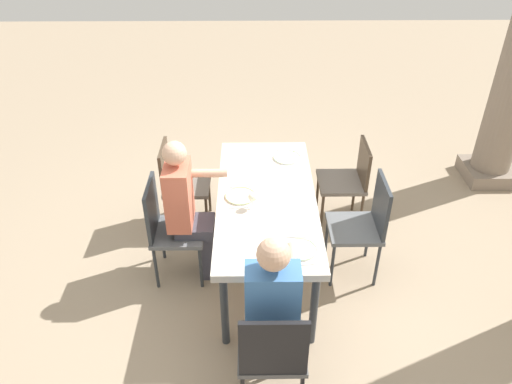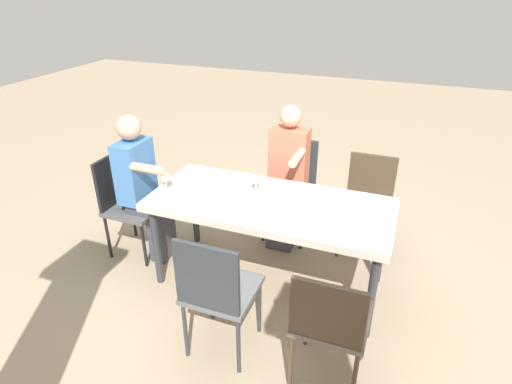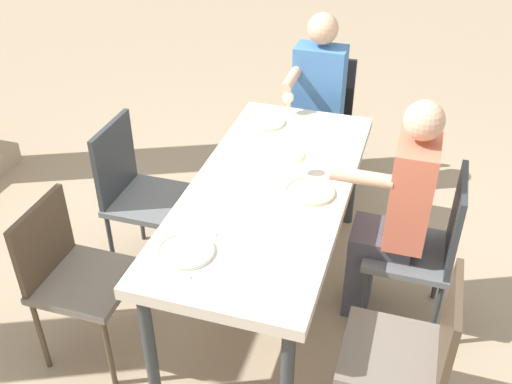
% 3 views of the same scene
% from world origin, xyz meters
% --- Properties ---
extents(ground_plane, '(16.00, 16.00, 0.00)m').
position_xyz_m(ground_plane, '(0.00, 0.00, 0.00)').
color(ground_plane, gray).
extents(dining_table, '(1.86, 0.82, 0.77)m').
position_xyz_m(dining_table, '(0.00, 0.00, 0.70)').
color(dining_table, beige).
rests_on(dining_table, ground).
extents(chair_west_north, '(0.44, 0.44, 0.88)m').
position_xyz_m(chair_west_north, '(-0.66, 0.82, 0.53)').
color(chair_west_north, '#6A6158').
rests_on(chair_west_north, ground).
extents(chair_west_south, '(0.44, 0.44, 0.88)m').
position_xyz_m(chair_west_south, '(-0.66, -0.83, 0.51)').
color(chair_west_south, '#6A6158').
rests_on(chair_west_south, ground).
extents(chair_mid_north, '(0.44, 0.44, 0.95)m').
position_xyz_m(chair_mid_north, '(0.07, 0.83, 0.55)').
color(chair_mid_north, '#5B5E61').
rests_on(chair_mid_north, ground).
extents(chair_mid_south, '(0.44, 0.44, 0.94)m').
position_xyz_m(chair_mid_south, '(0.07, -0.83, 0.53)').
color(chair_mid_south, '#5B5E61').
rests_on(chair_mid_south, ground).
extents(chair_head_east, '(0.44, 0.44, 0.92)m').
position_xyz_m(chair_head_east, '(1.36, 0.00, 0.53)').
color(chair_head_east, '#4F4F50').
rests_on(chair_head_east, ground).
extents(diner_woman_green, '(0.49, 0.35, 1.31)m').
position_xyz_m(diner_woman_green, '(1.15, 0.00, 0.70)').
color(diner_woman_green, '#3F3F4C').
rests_on(diner_woman_green, ground).
extents(diner_man_white, '(0.35, 0.49, 1.32)m').
position_xyz_m(diner_man_white, '(0.06, -0.65, 0.70)').
color(diner_man_white, '#3F3F4C').
rests_on(diner_man_white, ground).
extents(plate_0, '(0.26, 0.26, 0.02)m').
position_xyz_m(plate_0, '(-0.63, 0.21, 0.78)').
color(plate_0, white).
rests_on(plate_0, dining_table).
extents(fork_0, '(0.02, 0.17, 0.01)m').
position_xyz_m(fork_0, '(-0.78, 0.21, 0.77)').
color(fork_0, silver).
rests_on(fork_0, dining_table).
extents(spoon_0, '(0.02, 0.17, 0.01)m').
position_xyz_m(spoon_0, '(-0.48, 0.21, 0.77)').
color(spoon_0, silver).
rests_on(spoon_0, dining_table).
extents(plate_1, '(0.25, 0.25, 0.02)m').
position_xyz_m(plate_1, '(-0.00, -0.22, 0.78)').
color(plate_1, silver).
rests_on(plate_1, dining_table).
extents(wine_glass_1, '(0.07, 0.07, 0.14)m').
position_xyz_m(wine_glass_1, '(0.16, -0.12, 0.87)').
color(wine_glass_1, white).
rests_on(wine_glass_1, dining_table).
extents(fork_1, '(0.04, 0.17, 0.01)m').
position_xyz_m(fork_1, '(-0.15, -0.22, 0.77)').
color(fork_1, silver).
rests_on(fork_1, dining_table).
extents(spoon_1, '(0.03, 0.17, 0.01)m').
position_xyz_m(spoon_1, '(0.15, -0.22, 0.77)').
color(spoon_1, silver).
rests_on(spoon_1, dining_table).
extents(plate_2, '(0.24, 0.24, 0.02)m').
position_xyz_m(plate_2, '(0.67, 0.22, 0.78)').
color(plate_2, white).
rests_on(plate_2, dining_table).
extents(wine_glass_2, '(0.07, 0.07, 0.15)m').
position_xyz_m(wine_glass_2, '(0.84, 0.12, 0.88)').
color(wine_glass_2, white).
rests_on(wine_glass_2, dining_table).
extents(fork_2, '(0.02, 0.17, 0.01)m').
position_xyz_m(fork_2, '(0.52, 0.22, 0.77)').
color(fork_2, silver).
rests_on(fork_2, dining_table).
extents(spoon_2, '(0.03, 0.17, 0.01)m').
position_xyz_m(spoon_2, '(0.82, 0.22, 0.77)').
color(spoon_2, silver).
rests_on(spoon_2, dining_table).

